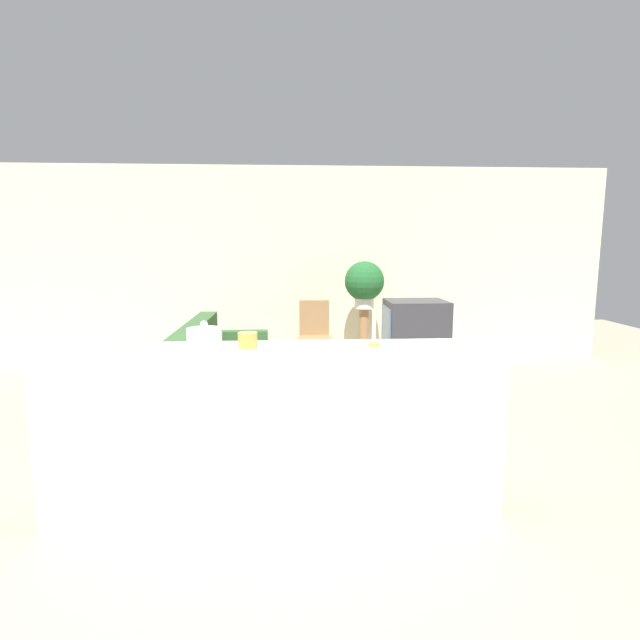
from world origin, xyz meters
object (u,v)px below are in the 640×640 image
(couch, at_px, (220,376))
(potted_plant, at_px, (364,282))
(decorative_bowl, at_px, (204,338))
(wooden_chair, at_px, (315,333))
(television, at_px, (415,327))

(couch, bearing_deg, potted_plant, 37.62)
(couch, bearing_deg, decorative_bowl, -84.14)
(decorative_bowl, bearing_deg, wooden_chair, 76.40)
(potted_plant, xyz_separation_m, decorative_bowl, (-1.48, -3.42, -0.06))
(television, relative_size, wooden_chair, 0.69)
(potted_plant, bearing_deg, television, -73.65)
(wooden_chair, xyz_separation_m, potted_plant, (0.64, -0.03, 0.66))
(television, distance_m, wooden_chair, 1.64)
(decorative_bowl, bearing_deg, potted_plant, 66.63)
(television, xyz_separation_m, decorative_bowl, (-1.84, -2.18, 0.33))
(wooden_chair, bearing_deg, decorative_bowl, -103.60)
(decorative_bowl, bearing_deg, television, 49.84)
(couch, bearing_deg, television, 1.90)
(potted_plant, bearing_deg, wooden_chair, 177.34)
(wooden_chair, relative_size, decorative_bowl, 4.43)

